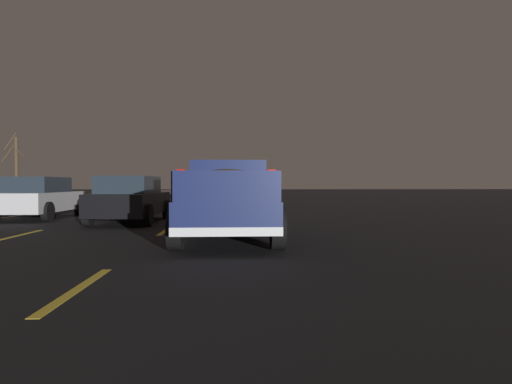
{
  "coord_description": "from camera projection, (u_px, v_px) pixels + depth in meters",
  "views": [
    {
      "loc": [
        -0.07,
        -3.71,
        1.3
      ],
      "look_at": [
        12.39,
        -4.26,
        1.06
      ],
      "focal_mm": 30.61,
      "sensor_mm": 36.0,
      "label": 1
    }
  ],
  "objects": [
    {
      "name": "sedan_silver",
      "position": [
        40.0,
        197.0,
        16.27
      ],
      "size": [
        4.4,
        2.02,
        1.54
      ],
      "color": "#B2B5BA",
      "rests_on": "ground"
    },
    {
      "name": "lane_markings",
      "position": [
        139.0,
        202.0,
        30.34
      ],
      "size": [
        108.31,
        7.04,
        0.01
      ],
      "color": "yellow",
      "rests_on": "ground"
    },
    {
      "name": "sedan_black",
      "position": [
        131.0,
        199.0,
        14.59
      ],
      "size": [
        4.45,
        2.1,
        1.54
      ],
      "color": "black",
      "rests_on": "ground"
    },
    {
      "name": "bare_tree_far",
      "position": [
        16.0,
        167.0,
        31.81
      ],
      "size": [
        0.8,
        1.79,
        5.01
      ],
      "color": "#423323",
      "rests_on": "ground"
    },
    {
      "name": "sidewalk_shoulder",
      "position": [
        54.0,
        204.0,
        26.58
      ],
      "size": [
        108.0,
        4.0,
        0.12
      ],
      "primitive_type": "cube",
      "color": "slate",
      "rests_on": "ground"
    },
    {
      "name": "sedan_green",
      "position": [
        189.0,
        190.0,
        35.33
      ],
      "size": [
        4.41,
        2.04,
        1.54
      ],
      "color": "#14592D",
      "rests_on": "ground"
    },
    {
      "name": "pickup_truck",
      "position": [
        228.0,
        197.0,
        10.39
      ],
      "size": [
        5.44,
        2.32,
        1.87
      ],
      "color": "#141E4C",
      "rests_on": "ground"
    },
    {
      "name": "ground",
      "position": [
        177.0,
        205.0,
        26.9
      ],
      "size": [
        144.0,
        144.0,
        0.0
      ],
      "primitive_type": "plane",
      "color": "black"
    }
  ]
}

